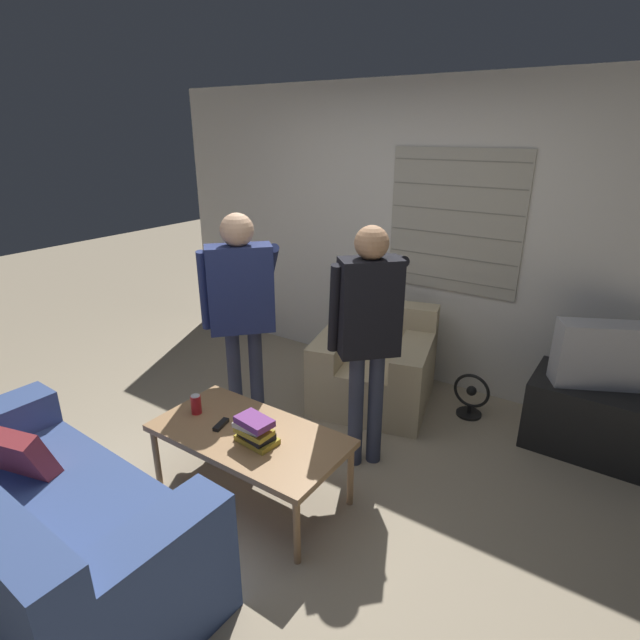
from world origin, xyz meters
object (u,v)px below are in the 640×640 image
(couch_blue, at_px, (41,529))
(floor_fan, at_px, (471,397))
(armchair_beige, at_px, (375,366))
(book_stack, at_px, (255,431))
(soda_can, at_px, (196,404))
(spare_remote, at_px, (221,425))
(person_right_standing, at_px, (368,321))
(coffee_table, at_px, (249,438))
(person_left_standing, at_px, (241,299))
(tv, at_px, (606,355))

(couch_blue, distance_m, floor_fan, 3.01)
(armchair_beige, distance_m, book_stack, 1.56)
(soda_can, distance_m, spare_remote, 0.25)
(person_right_standing, xyz_separation_m, spare_remote, (-0.59, -0.74, -0.57))
(couch_blue, relative_size, coffee_table, 1.51)
(book_stack, xyz_separation_m, spare_remote, (-0.29, 0.01, -0.07))
(couch_blue, bearing_deg, person_left_standing, 96.25)
(armchair_beige, bearing_deg, soda_can, 57.58)
(tv, height_order, person_right_standing, person_right_standing)
(couch_blue, bearing_deg, soda_can, 92.77)
(tv, distance_m, floor_fan, 1.02)
(tv, xyz_separation_m, spare_remote, (-1.85, -1.79, -0.27))
(coffee_table, relative_size, book_stack, 4.75)
(person_right_standing, xyz_separation_m, floor_fan, (0.42, 0.99, -0.87))
(person_left_standing, height_order, floor_fan, person_left_standing)
(person_left_standing, height_order, soda_can, person_left_standing)
(armchair_beige, distance_m, floor_fan, 0.80)
(floor_fan, bearing_deg, coffee_table, -116.04)
(tv, bearing_deg, couch_blue, 26.92)
(coffee_table, bearing_deg, soda_can, -176.99)
(book_stack, bearing_deg, person_right_standing, 68.31)
(person_right_standing, xyz_separation_m, book_stack, (-0.30, -0.76, -0.50))
(tv, bearing_deg, armchair_beige, -17.20)
(spare_remote, bearing_deg, person_left_standing, 106.20)
(coffee_table, xyz_separation_m, floor_fan, (0.82, 1.68, -0.25))
(coffee_table, xyz_separation_m, spare_remote, (-0.18, -0.05, 0.05))
(coffee_table, height_order, tv, tv)
(armchair_beige, distance_m, soda_can, 1.60)
(person_right_standing, relative_size, soda_can, 12.97)
(armchair_beige, relative_size, floor_fan, 2.99)
(armchair_beige, xyz_separation_m, tv, (1.60, 0.26, 0.42))
(couch_blue, xyz_separation_m, soda_can, (-0.01, 1.04, 0.19))
(coffee_table, bearing_deg, person_left_standing, 133.70)
(book_stack, relative_size, soda_can, 1.99)
(coffee_table, relative_size, soda_can, 9.46)
(coffee_table, distance_m, floor_fan, 1.89)
(coffee_table, bearing_deg, person_right_standing, 59.77)
(tv, xyz_separation_m, floor_fan, (-0.84, -0.06, -0.56))
(floor_fan, bearing_deg, person_right_standing, -112.87)
(spare_remote, distance_m, floor_fan, 2.02)
(person_right_standing, bearing_deg, tv, -5.60)
(tv, distance_m, soda_can, 2.74)
(person_left_standing, bearing_deg, soda_can, -126.99)
(spare_remote, xyz_separation_m, floor_fan, (1.01, 1.73, -0.30))
(coffee_table, bearing_deg, armchair_beige, 87.45)
(person_left_standing, height_order, person_right_standing, person_left_standing)
(couch_blue, distance_m, tv, 3.51)
(floor_fan, bearing_deg, book_stack, -112.36)
(soda_can, height_order, floor_fan, soda_can)
(armchair_beige, relative_size, person_right_standing, 0.66)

